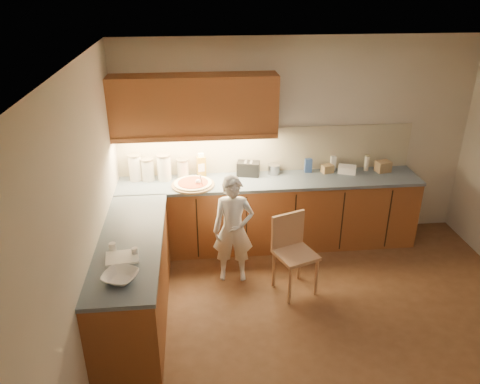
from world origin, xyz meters
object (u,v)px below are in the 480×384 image
Objects in this scene: wooden_chair at (292,248)px; toaster at (248,169)px; oil_jug at (201,166)px; child at (233,230)px; pizza_on_board at (193,184)px.

wooden_chair is 1.28m from toaster.
oil_jug is 0.99× the size of toaster.
child is at bearing -93.80° from toaster.
toaster is at bearing -2.85° from oil_jug.
wooden_chair is (0.63, -0.26, -0.12)m from child.
oil_jug is at bearing -169.48° from toaster.
child is 0.69m from wooden_chair.
pizza_on_board is 1.44m from wooden_chair.
wooden_chair is at bearing -50.71° from oil_jug.
toaster is at bearing 87.05° from wooden_chair.
toaster is (0.27, 0.87, 0.37)m from child.
pizza_on_board is at bearing 119.85° from wooden_chair.
pizza_on_board is at bearing 129.64° from child.
child is 4.14× the size of oil_jug.
toaster is (-0.36, 1.13, 0.49)m from wooden_chair.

